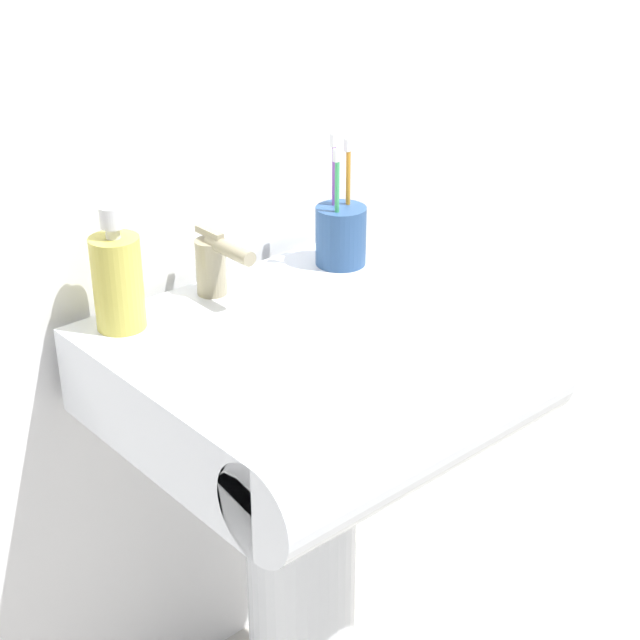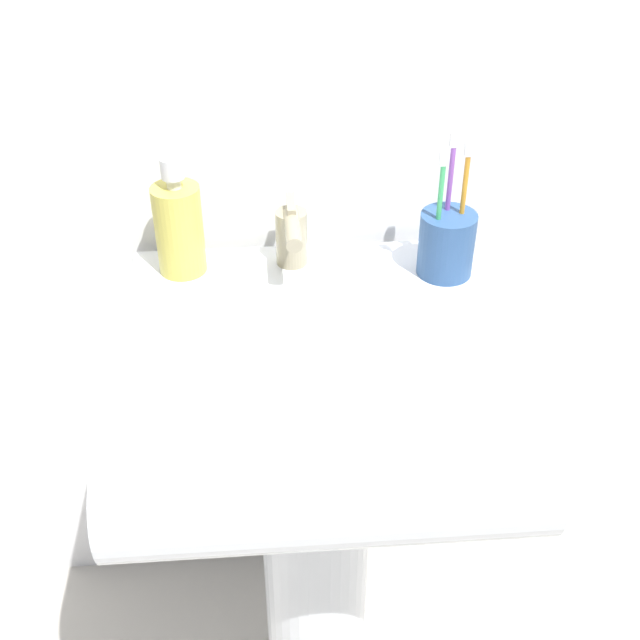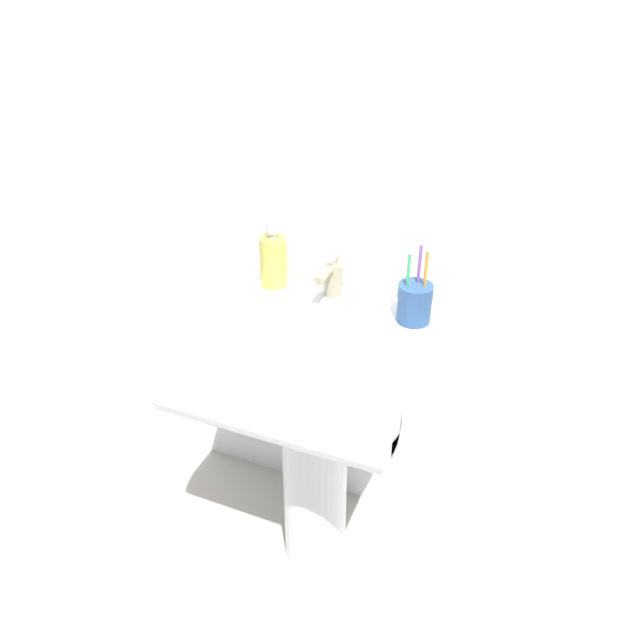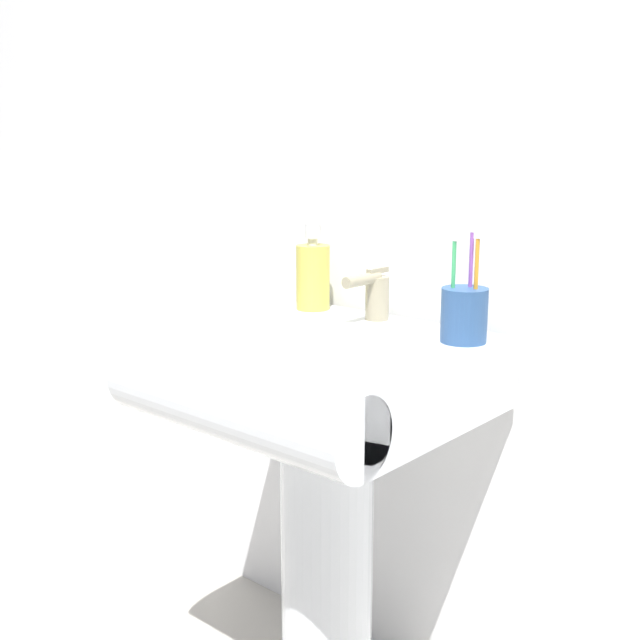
% 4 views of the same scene
% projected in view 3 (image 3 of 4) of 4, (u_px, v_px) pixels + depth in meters
% --- Properties ---
extents(ground_plane, '(6.00, 6.00, 0.00)m').
position_uv_depth(ground_plane, '(315.00, 549.00, 1.83)').
color(ground_plane, '#ADA89E').
rests_on(ground_plane, ground).
extents(wall_back, '(5.00, 0.05, 2.40)m').
position_uv_depth(wall_back, '(359.00, 108.00, 1.41)').
color(wall_back, white).
rests_on(wall_back, ground).
extents(sink_pedestal, '(0.17, 0.17, 0.63)m').
position_uv_depth(sink_pedestal, '(315.00, 471.00, 1.66)').
color(sink_pedestal, white).
rests_on(sink_pedestal, ground).
extents(sink_basin, '(0.51, 0.51, 0.13)m').
position_uv_depth(sink_basin, '(306.00, 365.00, 1.42)').
color(sink_basin, white).
rests_on(sink_basin, sink_pedestal).
extents(faucet, '(0.05, 0.12, 0.10)m').
position_uv_depth(faucet, '(332.00, 278.00, 1.53)').
color(faucet, tan).
rests_on(faucet, sink_basin).
extents(toothbrush_cup, '(0.08, 0.08, 0.21)m').
position_uv_depth(toothbrush_cup, '(415.00, 302.00, 1.44)').
color(toothbrush_cup, '#2D5184').
rests_on(toothbrush_cup, sink_basin).
extents(soap_bottle, '(0.07, 0.07, 0.18)m').
position_uv_depth(soap_bottle, '(273.00, 260.00, 1.58)').
color(soap_bottle, gold).
rests_on(soap_bottle, sink_basin).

